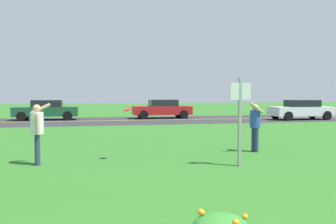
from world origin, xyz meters
The scene contains 10 objects.
ground_plane centered at (0.00, 11.85, 0.00)m, with size 120.00×120.00×0.00m, color #2D6B23.
highway_strip centered at (0.00, 23.71, 0.00)m, with size 120.00×8.05×0.01m, color #2D2D30.
highway_center_stripe centered at (0.00, 23.71, 0.01)m, with size 120.00×0.16×0.00m, color yellow.
sign_post_near_path centered at (2.76, 6.84, 1.41)m, with size 0.56×0.10×2.31m.
person_thrower_white_shirt centered at (-2.44, 8.16, 0.97)m, with size 0.54×0.53×1.65m.
person_catcher_blue_shirt centered at (4.21, 8.93, 0.93)m, with size 0.50×0.52×1.64m.
frisbee_red centered at (-0.01, 8.28, 1.46)m, with size 0.27×0.27×0.13m.
car_white_leftmost centered at (14.21, 21.90, 0.74)m, with size 4.50×2.00×1.45m.
car_red_center_left centered at (4.45, 25.52, 0.74)m, with size 4.50×2.00×1.45m.
car_dark_green_center_right centered at (-4.16, 25.52, 0.74)m, with size 4.50×2.00×1.45m.
Camera 1 is at (-1.07, -1.89, 1.89)m, focal length 38.40 mm.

